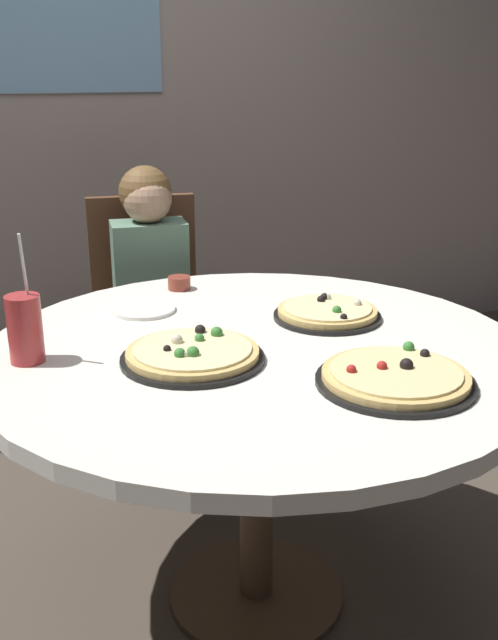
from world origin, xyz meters
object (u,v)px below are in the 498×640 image
Objects in this scene: sauce_bowl at (179,283)px; pizza_veggie at (395,377)px; pizza_cheese at (193,354)px; pizza_pepperoni at (327,313)px; soda_cup at (25,329)px; dining_table at (257,377)px; chair_wooden at (148,311)px; diner_child at (156,338)px; plate_small at (143,309)px.

pizza_veggie is at bearing -77.61° from sauce_bowl.
sauce_bowl is (0.16, 0.57, 0.00)m from pizza_cheese.
soda_cup is (-0.79, 0.01, 0.06)m from pizza_pepperoni.
pizza_cheese reaches higher than dining_table.
chair_wooden is 3.10× the size of soda_cup.
diner_child is 0.57m from plate_small.
dining_table is 4.40× the size of soda_cup.
sauce_bowl is (-0.19, 0.88, 0.00)m from pizza_veggie.
sauce_bowl reaches higher than dining_table.
dining_table is 1.25× the size of diner_child.
soda_cup is (-0.71, 0.46, 0.06)m from pizza_veggie.
pizza_pepperoni reaches higher than dining_table.
chair_wooden is 0.88× the size of diner_child.
pizza_pepperoni is (0.25, -0.91, 0.24)m from chair_wooden.
chair_wooden is at bearing 79.55° from pizza_cheese.
diner_child is 3.21× the size of pizza_cheese.
diner_child is 1.23m from pizza_veggie.
diner_child is at bearing 70.22° from plate_small.
sauce_bowl is at bearing 39.21° from soda_cup.
diner_child is 0.96m from soda_cup.
pizza_veggie is 0.47m from pizza_cheese.
chair_wooden is 1.39m from pizza_veggie.
pizza_veggie reaches higher than sauce_bowl.
chair_wooden is 0.72m from plate_small.
sauce_bowl is at bearing 45.45° from plate_small.
plate_small is (-0.16, -0.17, -0.02)m from sauce_bowl.
pizza_cheese is 0.59m from sauce_bowl.
pizza_veggie reaches higher than pizza_pepperoni.
plate_small is at bearing 35.87° from soda_cup.
pizza_veggie is 4.93× the size of sauce_bowl.
dining_table is 1.42× the size of chair_wooden.
chair_wooden is 5.28× the size of plate_small.
pizza_pepperoni is (0.09, 0.45, 0.00)m from pizza_veggie.
soda_cup is at bearing 156.53° from pizza_cheese.
pizza_veggie is (0.17, -0.34, 0.10)m from dining_table.
pizza_cheese is 4.82× the size of sauce_bowl.
diner_child reaches higher than plate_small.
dining_table is at bearing -64.15° from plate_small.
pizza_pepperoni is 1.63× the size of plate_small.
diner_child is 3.13× the size of pizza_veggie.
sauce_bowl is at bearing 74.20° from pizza_cheese.
diner_child reaches higher than chair_wooden.
plate_small is (-0.35, 0.71, -0.01)m from pizza_veggie.
dining_table is at bearing -89.17° from diner_child.
soda_cup is 4.38× the size of sauce_bowl.
pizza_cheese is (-0.18, -0.03, 0.10)m from dining_table.
pizza_pepperoni is (0.26, 0.11, 0.10)m from dining_table.
plate_small is (0.35, 0.25, -0.08)m from soda_cup.
soda_cup is 0.44m from plate_small.
pizza_pepperoni is at bearing -57.01° from sauce_bowl.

